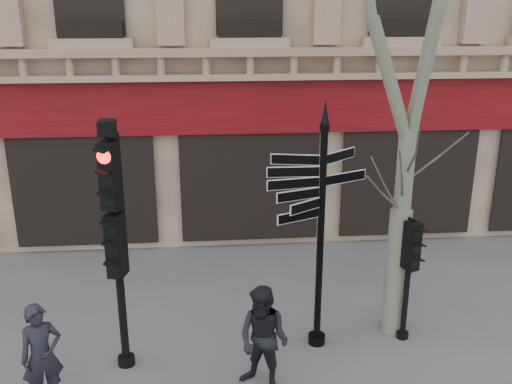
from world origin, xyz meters
The scene contains 6 objects.
ground centered at (0.00, 0.00, 0.00)m, with size 80.00×80.00×0.00m, color #5B5A5F.
fingerpost centered at (0.88, 0.42, 2.99)m, with size 2.26×2.26×4.45m.
traffic_signal_main centered at (-2.49, 0.06, 2.68)m, with size 0.54×0.44×4.25m.
traffic_signal_secondary centered at (2.50, 0.46, 1.61)m, with size 0.46×0.40×2.31m.
pedestrian_a centered at (-3.58, -0.85, 0.85)m, with size 0.62×0.41×1.70m, color #22212C.
pedestrian_b centered at (-0.21, -0.76, 0.89)m, with size 0.86×0.67×1.78m, color black.
Camera 1 is at (-0.99, -8.46, 5.90)m, focal length 40.00 mm.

